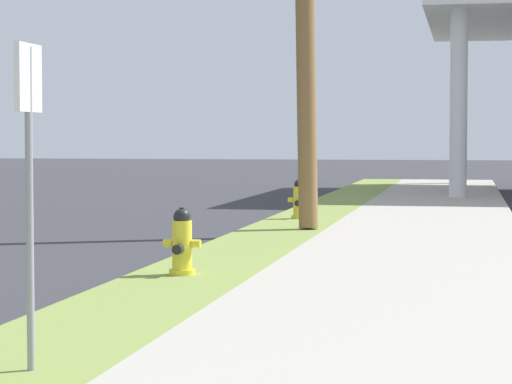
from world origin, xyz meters
TOP-DOWN VIEW (x-y plane):
  - fire_hydrant_second at (0.60, 12.04)m, footprint 0.42×0.38m
  - fire_hydrant_third at (0.61, 20.47)m, footprint 0.42×0.37m
  - street_sign_post at (0.91, 7.10)m, footprint 0.05×0.36m

SIDE VIEW (x-z plane):
  - fire_hydrant_second at x=0.60m, z-range 0.07..0.82m
  - fire_hydrant_third at x=0.61m, z-range 0.07..0.82m
  - street_sign_post at x=0.91m, z-range 0.57..2.69m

